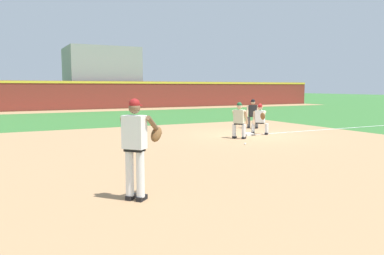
{
  "coord_description": "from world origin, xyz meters",
  "views": [
    {
      "loc": [
        -9.38,
        -13.03,
        2.06
      ],
      "look_at": [
        -5.09,
        -4.66,
        1.04
      ],
      "focal_mm": 35.0,
      "sensor_mm": 36.0,
      "label": 1
    }
  ],
  "objects_px": {
    "pitcher": "(136,143)",
    "first_baseman": "(260,118)",
    "first_base_bag": "(248,134)",
    "baseball": "(245,144)",
    "baserunner": "(239,119)",
    "umpire": "(253,112)"
  },
  "relations": [
    {
      "from": "pitcher",
      "to": "first_baseman",
      "type": "bearing_deg",
      "value": 40.19
    },
    {
      "from": "first_base_bag",
      "to": "baseball",
      "type": "bearing_deg",
      "value": -128.13
    },
    {
      "from": "first_base_bag",
      "to": "baserunner",
      "type": "distance_m",
      "value": 1.39
    },
    {
      "from": "first_baseman",
      "to": "umpire",
      "type": "relative_size",
      "value": 0.92
    },
    {
      "from": "first_base_bag",
      "to": "first_baseman",
      "type": "height_order",
      "value": "first_baseman"
    },
    {
      "from": "umpire",
      "to": "first_baseman",
      "type": "bearing_deg",
      "value": -119.07
    },
    {
      "from": "first_base_bag",
      "to": "pitcher",
      "type": "height_order",
      "value": "pitcher"
    },
    {
      "from": "baserunner",
      "to": "umpire",
      "type": "relative_size",
      "value": 1.0
    },
    {
      "from": "umpire",
      "to": "baserunner",
      "type": "bearing_deg",
      "value": -134.19
    },
    {
      "from": "baseball",
      "to": "baserunner",
      "type": "bearing_deg",
      "value": 63.31
    },
    {
      "from": "pitcher",
      "to": "umpire",
      "type": "relative_size",
      "value": 1.27
    },
    {
      "from": "baseball",
      "to": "pitcher",
      "type": "relative_size",
      "value": 0.04
    },
    {
      "from": "pitcher",
      "to": "baserunner",
      "type": "bearing_deg",
      "value": 43.41
    },
    {
      "from": "first_base_bag",
      "to": "pitcher",
      "type": "xyz_separation_m",
      "value": [
        -7.24,
        -6.64,
        1.01
      ]
    },
    {
      "from": "umpire",
      "to": "baseball",
      "type": "bearing_deg",
      "value": -129.11
    },
    {
      "from": "baseball",
      "to": "first_baseman",
      "type": "distance_m",
      "value": 3.18
    },
    {
      "from": "first_baseman",
      "to": "umpire",
      "type": "bearing_deg",
      "value": 60.93
    },
    {
      "from": "first_base_bag",
      "to": "baserunner",
      "type": "bearing_deg",
      "value": -144.09
    },
    {
      "from": "first_baseman",
      "to": "umpire",
      "type": "xyz_separation_m",
      "value": [
        1.2,
        2.15,
        0.06
      ]
    },
    {
      "from": "baseball",
      "to": "pitcher",
      "type": "bearing_deg",
      "value": -141.0
    },
    {
      "from": "first_base_bag",
      "to": "first_baseman",
      "type": "relative_size",
      "value": 0.28
    },
    {
      "from": "first_baseman",
      "to": "baserunner",
      "type": "relative_size",
      "value": 0.92
    }
  ]
}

